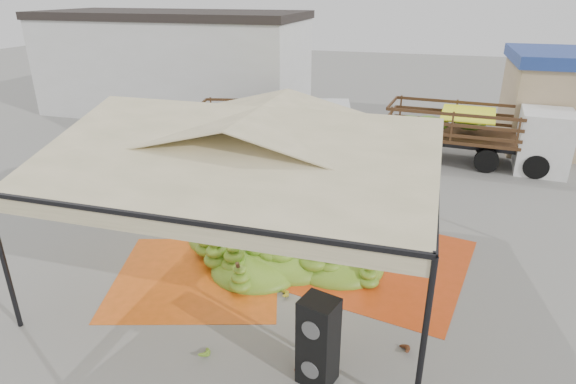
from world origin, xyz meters
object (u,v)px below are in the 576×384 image
(speaker_stack, at_px, (318,341))
(banana_heap, at_px, (284,233))
(vendor, at_px, (298,170))
(truck_left, at_px, (280,122))
(truck_right, at_px, (483,129))

(speaker_stack, bearing_deg, banana_heap, 130.42)
(vendor, xyz_separation_m, truck_left, (-1.88, 4.01, 0.53))
(truck_left, bearing_deg, banana_heap, -84.43)
(truck_left, distance_m, truck_right, 8.10)
(truck_right, bearing_deg, vendor, -136.48)
(truck_right, bearing_deg, banana_heap, -115.60)
(banana_heap, height_order, truck_left, truck_left)
(truck_left, height_order, truck_right, truck_right)
(speaker_stack, distance_m, truck_right, 13.68)
(vendor, height_order, truck_left, truck_left)
(vendor, xyz_separation_m, truck_right, (6.17, 4.91, 0.63))
(speaker_stack, relative_size, vendor, 1.08)
(speaker_stack, relative_size, truck_left, 0.26)
(truck_left, relative_size, truck_right, 0.95)
(banana_heap, relative_size, speaker_stack, 3.39)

